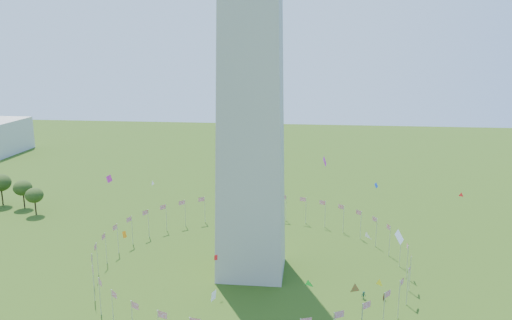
{
  "coord_description": "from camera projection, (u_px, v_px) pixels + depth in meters",
  "views": [
    {
      "loc": [
        14.67,
        -71.39,
        58.74
      ],
      "look_at": [
        2.81,
        35.0,
        33.77
      ],
      "focal_mm": 35.0,
      "sensor_mm": 36.0,
      "label": 1
    }
  ],
  "objects": [
    {
      "name": "flag_ring",
      "position": [
        252.0,
        255.0,
        131.4
      ],
      "size": [
        80.24,
        80.24,
        9.0
      ],
      "color": "silver",
      "rests_on": "ground"
    },
    {
      "name": "kites_aloft",
      "position": [
        313.0,
        253.0,
        94.21
      ],
      "size": [
        87.6,
        62.39,
        29.97
      ],
      "color": "white",
      "rests_on": "ground"
    }
  ]
}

